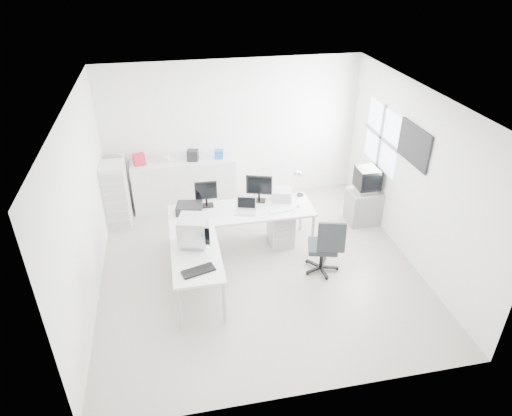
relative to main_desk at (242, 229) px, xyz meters
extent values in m
cube|color=beige|center=(0.17, -0.60, -0.38)|extent=(5.00, 5.00, 0.01)
cube|color=white|center=(0.17, -0.60, 2.42)|extent=(5.00, 5.00, 0.01)
cube|color=silver|center=(0.17, 1.90, 1.02)|extent=(5.00, 0.02, 2.80)
cube|color=silver|center=(-2.33, -0.60, 1.02)|extent=(0.02, 5.00, 2.80)
cube|color=silver|center=(2.67, -0.60, 1.02)|extent=(0.02, 5.00, 2.80)
cube|color=silver|center=(0.70, 0.05, -0.08)|extent=(0.40, 0.50, 0.60)
cube|color=black|center=(-0.85, 0.10, 0.45)|extent=(0.47, 0.39, 0.15)
cube|color=silver|center=(0.65, -0.15, 0.38)|extent=(0.43, 0.19, 0.02)
sphere|color=silver|center=(0.95, -0.10, 0.40)|extent=(0.05, 0.05, 0.05)
cube|color=#A5A5A5|center=(0.75, 0.22, 0.47)|extent=(0.40, 0.37, 0.19)
cube|color=black|center=(-0.85, -1.50, 0.39)|extent=(0.48, 0.30, 0.03)
cube|color=gray|center=(2.39, 0.39, -0.05)|extent=(0.59, 0.49, 0.65)
cube|color=silver|center=(-0.85, 1.64, 0.12)|extent=(1.98, 0.49, 0.99)
cube|color=red|center=(-1.65, 1.64, 0.72)|extent=(0.24, 0.22, 0.20)
cube|color=silver|center=(-1.15, 1.64, 0.67)|extent=(0.15, 0.14, 0.12)
cube|color=black|center=(-0.65, 1.64, 0.71)|extent=(0.24, 0.23, 0.20)
cube|color=blue|center=(-0.15, 1.64, 0.70)|extent=(0.19, 0.17, 0.16)
cylinder|color=silver|center=(-1.95, 1.68, 0.72)|extent=(0.07, 0.07, 0.22)
cube|color=silver|center=(-2.11, 1.23, 0.23)|extent=(0.43, 0.51, 1.22)
camera|label=1|loc=(-1.05, -6.44, 4.23)|focal=32.00mm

